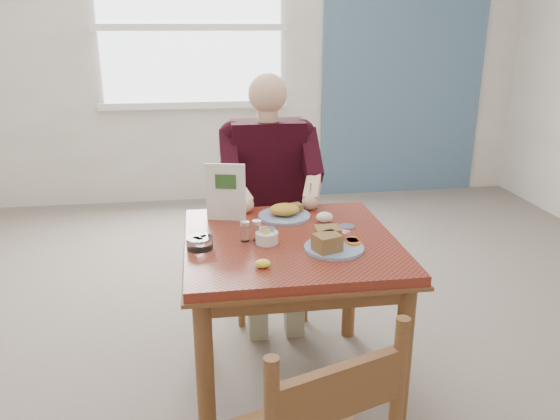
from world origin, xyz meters
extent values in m
plane|color=#6B6257|center=(0.00, 0.00, 0.00)|extent=(6.00, 6.00, 0.00)
plane|color=silver|center=(0.00, 3.00, 1.40)|extent=(5.50, 0.00, 5.50)
cube|color=#486785|center=(1.60, 2.98, 1.40)|extent=(1.60, 0.02, 2.80)
ellipsoid|color=#FFFC35|center=(-0.15, -0.28, 0.77)|extent=(0.06, 0.05, 0.03)
ellipsoid|color=white|center=(0.19, 0.18, 0.78)|extent=(0.09, 0.08, 0.05)
cylinder|color=silver|center=(0.28, 0.09, 0.75)|extent=(0.08, 0.08, 0.01)
cube|color=white|center=(-0.40, 2.97, 1.60)|extent=(1.60, 0.02, 1.30)
cube|color=white|center=(-0.40, 2.96, 0.92)|extent=(1.72, 0.04, 0.06)
cube|color=white|center=(-0.40, 2.96, 1.60)|extent=(1.72, 0.04, 0.06)
cube|color=maroon|center=(0.00, 0.00, 0.73)|extent=(0.90, 0.90, 0.04)
cube|color=brown|center=(0.00, 0.00, 0.70)|extent=(0.92, 0.92, 0.01)
cylinder|color=brown|center=(-0.39, -0.39, 0.35)|extent=(0.07, 0.07, 0.71)
cylinder|color=brown|center=(0.39, -0.39, 0.35)|extent=(0.07, 0.07, 0.71)
cylinder|color=brown|center=(-0.39, 0.39, 0.35)|extent=(0.07, 0.07, 0.71)
cylinder|color=brown|center=(0.39, 0.39, 0.35)|extent=(0.07, 0.07, 0.71)
cube|color=brown|center=(0.00, -0.39, 0.66)|extent=(0.80, 0.03, 0.08)
cube|color=brown|center=(0.00, 0.39, 0.66)|extent=(0.80, 0.03, 0.08)
cube|color=brown|center=(-0.39, 0.00, 0.66)|extent=(0.03, 0.80, 0.08)
cube|color=brown|center=(0.39, 0.00, 0.66)|extent=(0.03, 0.80, 0.08)
cylinder|color=brown|center=(-0.18, 0.57, 0.23)|extent=(0.04, 0.04, 0.45)
cylinder|color=brown|center=(0.18, 0.57, 0.23)|extent=(0.04, 0.04, 0.45)
cylinder|color=brown|center=(-0.18, 0.93, 0.23)|extent=(0.04, 0.04, 0.45)
cylinder|color=brown|center=(0.18, 0.93, 0.23)|extent=(0.04, 0.04, 0.45)
cube|color=brown|center=(0.00, 0.75, 0.47)|extent=(0.42, 0.42, 0.03)
cylinder|color=brown|center=(-0.18, 0.93, 0.70)|extent=(0.04, 0.04, 0.50)
cylinder|color=brown|center=(0.18, 0.93, 0.70)|extent=(0.04, 0.04, 0.50)
cube|color=brown|center=(0.00, 0.93, 0.80)|extent=(0.38, 0.03, 0.14)
cylinder|color=brown|center=(0.10, -1.05, 0.70)|extent=(0.05, 0.05, 0.50)
cube|color=brown|center=(-0.07, -1.10, 0.80)|extent=(0.37, 0.15, 0.14)
cube|color=gray|center=(-0.10, 0.63, 0.54)|extent=(0.13, 0.38, 0.12)
cube|color=gray|center=(0.10, 0.63, 0.54)|extent=(0.13, 0.38, 0.12)
cube|color=gray|center=(-0.10, 0.45, 0.24)|extent=(0.10, 0.10, 0.48)
cube|color=gray|center=(0.10, 0.45, 0.24)|extent=(0.10, 0.10, 0.48)
cube|color=black|center=(0.00, 0.78, 0.84)|extent=(0.40, 0.22, 0.58)
sphere|color=black|center=(-0.19, 0.78, 1.06)|extent=(0.15, 0.15, 0.15)
sphere|color=black|center=(0.19, 0.78, 1.06)|extent=(0.15, 0.15, 0.15)
cylinder|color=#D9A989|center=(0.00, 0.76, 1.15)|extent=(0.11, 0.11, 0.08)
sphere|color=#D9A989|center=(0.00, 0.76, 1.28)|extent=(0.21, 0.21, 0.21)
cube|color=black|center=(-0.22, 0.67, 0.96)|extent=(0.09, 0.29, 0.27)
cube|color=black|center=(0.22, 0.67, 0.96)|extent=(0.09, 0.29, 0.27)
sphere|color=black|center=(-0.22, 0.55, 0.86)|extent=(0.09, 0.09, 0.09)
sphere|color=black|center=(0.22, 0.55, 0.86)|extent=(0.09, 0.09, 0.09)
cube|color=#D9A989|center=(-0.19, 0.46, 0.82)|extent=(0.14, 0.23, 0.14)
cube|color=#D9A989|center=(0.19, 0.46, 0.82)|extent=(0.14, 0.23, 0.14)
sphere|color=#D9A989|center=(-0.16, 0.37, 0.79)|extent=(0.08, 0.08, 0.08)
sphere|color=#D9A989|center=(0.16, 0.37, 0.79)|extent=(0.08, 0.08, 0.08)
cylinder|color=silver|center=(0.16, 0.37, 0.84)|extent=(0.01, 0.05, 0.12)
cylinder|color=white|center=(0.16, -0.15, 0.76)|extent=(0.29, 0.29, 0.01)
cube|color=tan|center=(0.12, -0.18, 0.80)|extent=(0.12, 0.12, 0.07)
cube|color=tan|center=(0.14, -0.10, 0.80)|extent=(0.10, 0.09, 0.07)
cylinder|color=orange|center=(0.25, -0.13, 0.77)|extent=(0.06, 0.06, 0.01)
cylinder|color=orange|center=(0.25, -0.10, 0.77)|extent=(0.07, 0.07, 0.01)
cylinder|color=orange|center=(0.25, -0.08, 0.77)|extent=(0.08, 0.08, 0.01)
cube|color=pink|center=(0.22, -0.05, 0.78)|extent=(0.07, 0.07, 0.03)
cylinder|color=white|center=(0.02, 0.27, 0.76)|extent=(0.32, 0.32, 0.01)
ellipsoid|color=gold|center=(0.02, 0.27, 0.79)|extent=(0.18, 0.16, 0.05)
cube|color=tan|center=(0.06, 0.31, 0.78)|extent=(0.11, 0.08, 0.04)
cylinder|color=white|center=(-0.11, -0.04, 0.77)|extent=(0.11, 0.11, 0.05)
cube|color=pink|center=(-0.12, -0.04, 0.81)|extent=(0.04, 0.01, 0.02)
cube|color=#6699D8|center=(-0.09, -0.03, 0.81)|extent=(0.04, 0.03, 0.02)
cube|color=#EAD159|center=(-0.11, -0.05, 0.81)|extent=(0.04, 0.03, 0.02)
cube|color=white|center=(-0.12, -0.02, 0.81)|extent=(0.04, 0.02, 0.02)
cylinder|color=white|center=(-0.20, 0.00, 0.79)|extent=(0.04, 0.04, 0.07)
cylinder|color=silver|center=(-0.20, 0.00, 0.83)|extent=(0.04, 0.04, 0.02)
cylinder|color=white|center=(-0.15, 0.00, 0.79)|extent=(0.04, 0.04, 0.07)
cylinder|color=silver|center=(-0.15, 0.00, 0.83)|extent=(0.04, 0.04, 0.02)
cylinder|color=white|center=(-0.39, -0.06, 0.78)|extent=(0.12, 0.12, 0.05)
cylinder|color=white|center=(-0.40, -0.06, 0.79)|extent=(0.03, 0.03, 0.02)
cylinder|color=white|center=(-0.37, -0.04, 0.79)|extent=(0.03, 0.03, 0.02)
cylinder|color=white|center=(-0.39, -0.07, 0.79)|extent=(0.03, 0.03, 0.02)
cube|color=white|center=(-0.26, 0.28, 0.89)|extent=(0.18, 0.06, 0.27)
cube|color=#2D5926|center=(-0.26, 0.27, 0.94)|extent=(0.10, 0.03, 0.07)
camera|label=1|loc=(-0.37, -2.16, 1.63)|focal=35.00mm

